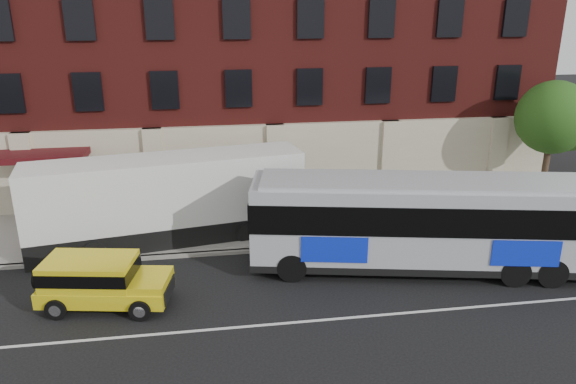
{
  "coord_description": "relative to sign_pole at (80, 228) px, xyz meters",
  "views": [
    {
      "loc": [
        -3.4,
        -14.54,
        9.77
      ],
      "look_at": [
        -0.32,
        5.5,
        2.76
      ],
      "focal_mm": 33.81,
      "sensor_mm": 36.0,
      "label": 1
    }
  ],
  "objects": [
    {
      "name": "ground",
      "position": [
        8.5,
        -6.15,
        -1.45
      ],
      "size": [
        120.0,
        120.0,
        0.0
      ],
      "primitive_type": "plane",
      "color": "black",
      "rests_on": "ground"
    },
    {
      "name": "sidewalk",
      "position": [
        8.5,
        2.85,
        -1.38
      ],
      "size": [
        60.0,
        6.0,
        0.15
      ],
      "primitive_type": "cube",
      "color": "gray",
      "rests_on": "ground"
    },
    {
      "name": "kerb",
      "position": [
        8.5,
        -0.15,
        -1.38
      ],
      "size": [
        60.0,
        0.25,
        0.15
      ],
      "primitive_type": "cube",
      "color": "gray",
      "rests_on": "ground"
    },
    {
      "name": "lane_line",
      "position": [
        8.5,
        -5.65,
        -1.45
      ],
      "size": [
        60.0,
        0.12,
        0.01
      ],
      "primitive_type": "cube",
      "color": "silver",
      "rests_on": "ground"
    },
    {
      "name": "building",
      "position": [
        8.49,
        10.77,
        6.13
      ],
      "size": [
        30.0,
        12.1,
        15.0
      ],
      "color": "#5A1815",
      "rests_on": "sidewalk"
    },
    {
      "name": "sign_pole",
      "position": [
        0.0,
        0.0,
        0.0
      ],
      "size": [
        0.3,
        0.2,
        2.5
      ],
      "color": "slate",
      "rests_on": "ground"
    },
    {
      "name": "street_tree",
      "position": [
        22.04,
        3.34,
        2.96
      ],
      "size": [
        3.6,
        3.6,
        6.2
      ],
      "color": "#35251A",
      "rests_on": "sidewalk"
    },
    {
      "name": "city_bus",
      "position": [
        13.22,
        -2.61,
        0.56
      ],
      "size": [
        13.61,
        5.42,
        3.65
      ],
      "color": "#A3A8AE",
      "rests_on": "ground"
    },
    {
      "name": "yellow_suv",
      "position": [
        1.26,
        -3.57,
        -0.45
      ],
      "size": [
        4.68,
        2.59,
        1.74
      ],
      "color": "yellow",
      "rests_on": "ground"
    },
    {
      "name": "shipping_container",
      "position": [
        3.36,
        1.43,
        0.43
      ],
      "size": [
        11.66,
        4.19,
        3.81
      ],
      "color": "black",
      "rests_on": "ground"
    }
  ]
}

